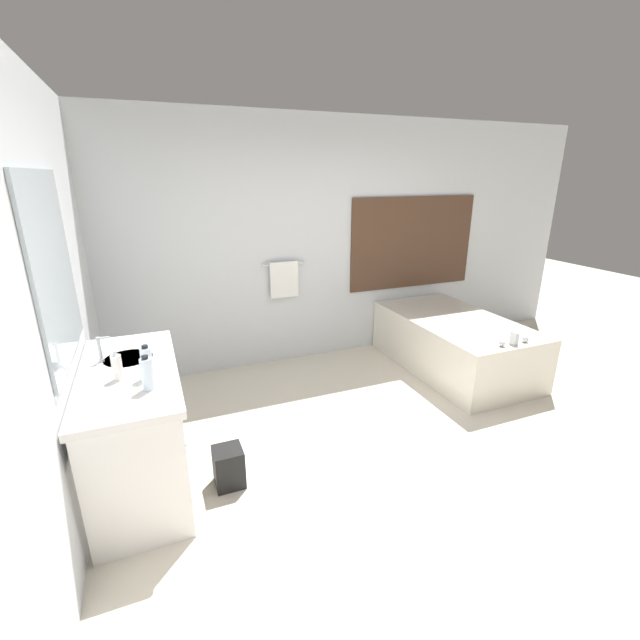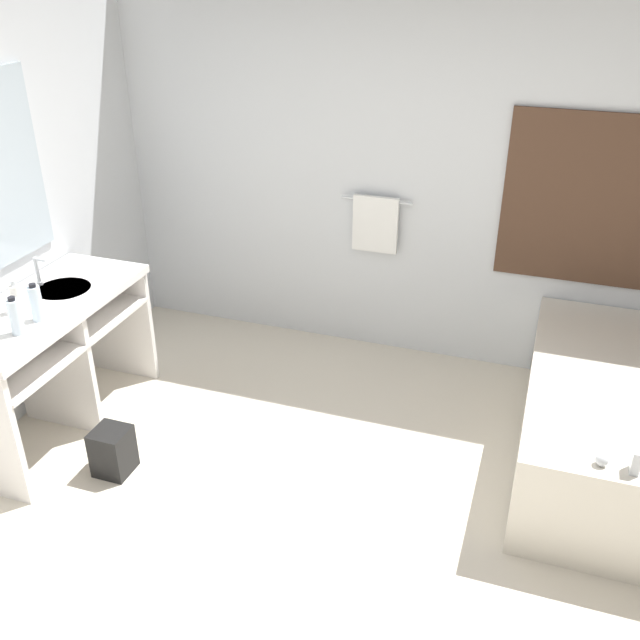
# 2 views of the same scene
# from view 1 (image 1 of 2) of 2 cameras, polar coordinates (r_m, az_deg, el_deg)

# --- Properties ---
(ground_plane) EXTENTS (16.00, 16.00, 0.00)m
(ground_plane) POSITION_cam_1_polar(r_m,az_deg,el_deg) (3.51, 11.93, -18.00)
(ground_plane) COLOR beige
(ground_plane) RESTS_ON ground
(wall_back_with_blinds) EXTENTS (7.40, 0.13, 2.70)m
(wall_back_with_blinds) POSITION_cam_1_polar(r_m,az_deg,el_deg) (4.88, -1.23, 10.15)
(wall_back_with_blinds) COLOR silver
(wall_back_with_blinds) RESTS_ON ground_plane
(wall_left_with_mirror) EXTENTS (0.08, 7.40, 2.70)m
(wall_left_with_mirror) POSITION_cam_1_polar(r_m,az_deg,el_deg) (2.47, -33.94, -1.67)
(wall_left_with_mirror) COLOR silver
(wall_left_with_mirror) RESTS_ON ground_plane
(vanity_counter) EXTENTS (0.61, 1.38, 0.86)m
(vanity_counter) POSITION_cam_1_polar(r_m,az_deg,el_deg) (3.22, -23.60, -9.79)
(vanity_counter) COLOR white
(vanity_counter) RESTS_ON ground_plane
(sink_faucet) EXTENTS (0.09, 0.04, 0.18)m
(sink_faucet) POSITION_cam_1_polar(r_m,az_deg,el_deg) (3.28, -27.25, -3.56)
(sink_faucet) COLOR silver
(sink_faucet) RESTS_ON vanity_counter
(bathtub) EXTENTS (1.01, 1.83, 0.71)m
(bathtub) POSITION_cam_1_polar(r_m,az_deg,el_deg) (5.01, 17.37, -2.65)
(bathtub) COLOR silver
(bathtub) RESTS_ON ground_plane
(water_bottle_1) EXTENTS (0.07, 0.07, 0.22)m
(water_bottle_1) POSITION_cam_1_polar(r_m,az_deg,el_deg) (2.75, -22.06, -6.66)
(water_bottle_1) COLOR silver
(water_bottle_1) RESTS_ON vanity_counter
(water_bottle_2) EXTENTS (0.07, 0.07, 0.22)m
(water_bottle_2) POSITION_cam_1_polar(r_m,az_deg,el_deg) (2.90, -22.07, -5.29)
(water_bottle_2) COLOR silver
(water_bottle_2) RESTS_ON vanity_counter
(soap_dispenser) EXTENTS (0.06, 0.06, 0.19)m
(soap_dispenser) POSITION_cam_1_polar(r_m,az_deg,el_deg) (2.96, -25.43, -5.68)
(soap_dispenser) COLOR white
(soap_dispenser) RESTS_ON vanity_counter
(waste_bin) EXTENTS (0.20, 0.20, 0.28)m
(waste_bin) POSITION_cam_1_polar(r_m,az_deg,el_deg) (3.23, -12.08, -18.59)
(waste_bin) COLOR black
(waste_bin) RESTS_ON ground_plane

